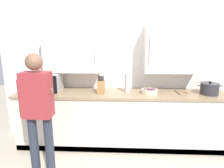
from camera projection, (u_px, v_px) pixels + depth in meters
back_wall_tiled at (122, 55)px, 3.24m from camera, size 4.22×0.44×2.89m
counter_unit at (121, 119)px, 3.18m from camera, size 3.37×0.64×0.90m
microwave_oven at (43, 82)px, 3.13m from camera, size 0.52×0.71×0.30m
knife_block at (101, 87)px, 3.02m from camera, size 0.11×0.15×0.29m
fruit_bowl at (150, 91)px, 3.01m from camera, size 0.26×0.26×0.10m
stock_pot at (209, 89)px, 2.96m from camera, size 0.37×0.27×0.21m
wooden_spoon at (182, 92)px, 3.05m from camera, size 0.20×0.24×0.02m
thermos_flask at (127, 83)px, 3.05m from camera, size 0.09×0.09×0.31m
person_figure at (38, 105)px, 2.35m from camera, size 0.44×0.60×1.58m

